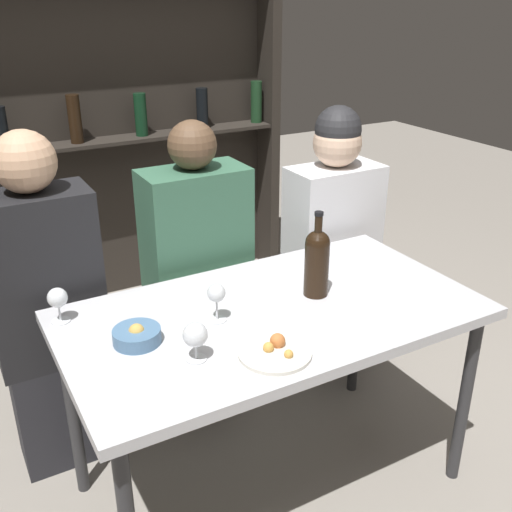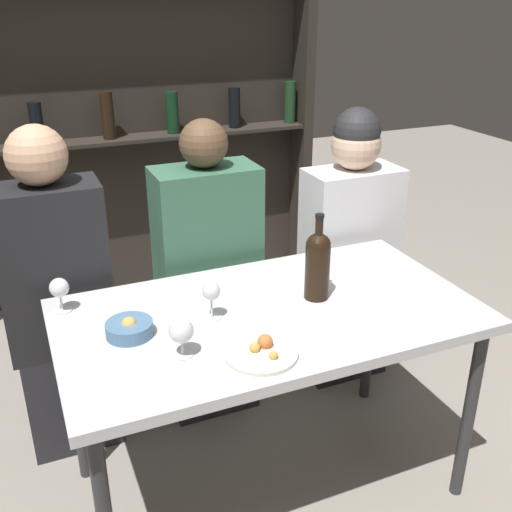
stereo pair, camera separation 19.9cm
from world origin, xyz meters
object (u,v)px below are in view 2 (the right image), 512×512
Objects in this scene: wine_glass_0 at (59,289)px; seated_person_right at (349,253)px; wine_bottle at (318,263)px; seated_person_left at (59,306)px; seated_person_center at (209,284)px; wine_glass_2 at (181,332)px; wine_glass_1 at (211,293)px; food_plate_0 at (262,352)px; snack_bowl at (129,328)px.

wine_glass_0 is 0.09× the size of seated_person_right.
seated_person_right is (0.45, 0.52, -0.25)m from wine_bottle.
seated_person_right reaches higher than wine_glass_0.
seated_person_center is at bearing 0.00° from seated_person_left.
wine_bottle is 0.55m from wine_glass_2.
seated_person_right is at bearing 31.87° from wine_glass_1.
wine_glass_2 is 0.24m from food_plate_0.
seated_person_left reaches higher than snack_bowl.
snack_bowl is (-0.12, 0.17, -0.05)m from wine_glass_2.
seated_person_left reaches higher than food_plate_0.
wine_glass_1 reaches higher than wine_glass_2.
seated_person_right reaches higher than wine_bottle.
seated_person_right reaches higher than wine_glass_2.
seated_person_left reaches higher than wine_glass_2.
wine_glass_1 is 0.59× the size of food_plate_0.
snack_bowl is 0.11× the size of seated_person_center.
seated_person_right reaches higher than wine_glass_1.
wine_glass_2 is (-0.15, -0.17, -0.01)m from wine_glass_1.
wine_glass_0 is 0.49m from wine_glass_1.
seated_person_center reaches higher than wine_glass_2.
food_plate_0 is 0.41m from snack_bowl.
food_plate_0 is at bearing -76.33° from wine_glass_1.
wine_glass_1 is 0.59m from seated_person_center.
seated_person_center reaches higher than food_plate_0.
wine_bottle is 0.42m from food_plate_0.
food_plate_0 is at bearing -22.17° from wine_glass_2.
snack_bowl is 0.11× the size of seated_person_left.
wine_glass_1 is 0.10× the size of seated_person_center.
seated_person_center is (0.31, 0.68, -0.22)m from wine_glass_2.
wine_bottle is 0.84m from wine_glass_0.
wine_glass_2 is 1.20m from seated_person_right.
seated_person_right is at bearing 35.05° from wine_glass_2.
seated_person_center is (0.59, 0.28, -0.22)m from wine_glass_0.
wine_glass_1 is at bearing 179.40° from wine_bottle.
wine_glass_1 is at bearing -148.13° from seated_person_right.
wine_bottle is 2.10× the size of snack_bowl.
seated_person_left is at bearing 180.00° from seated_person_right.
seated_person_right reaches higher than snack_bowl.
wine_glass_1 is (-0.37, 0.00, -0.04)m from wine_bottle.
wine_glass_2 is 0.76m from seated_person_left.
wine_bottle is at bearing -131.03° from seated_person_right.
food_plate_0 is 0.92m from seated_person_left.
seated_person_right is at bearing 12.41° from wine_glass_0.
wine_bottle is 0.62m from seated_person_center.
seated_person_right is (0.97, 0.68, -0.20)m from wine_glass_2.
wine_glass_1 is at bearing 103.67° from food_plate_0.
seated_person_center reaches higher than wine_bottle.
wine_bottle reaches higher than wine_glass_1.
wine_glass_0 is 1.30m from seated_person_right.
wine_glass_2 is at bearing -54.66° from wine_glass_0.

